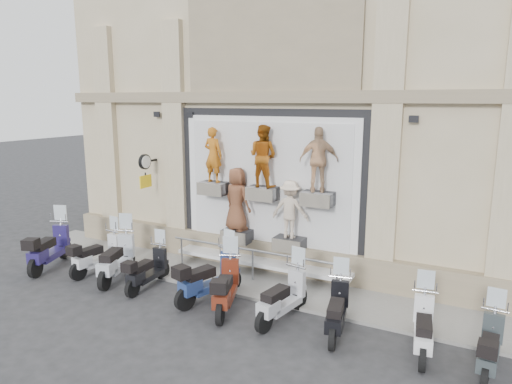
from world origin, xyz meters
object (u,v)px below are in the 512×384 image
at_px(guard_rail, 253,266).
at_px(scooter_a, 49,239).
at_px(scooter_f, 226,278).
at_px(scooter_g, 283,288).
at_px(scooter_d, 148,262).
at_px(scooter_c, 116,250).
at_px(scooter_e, 209,268).
at_px(scooter_j, 491,337).
at_px(scooter_b, 98,247).
at_px(scooter_i, 424,317).
at_px(clock_sign_bracket, 145,167).
at_px(scooter_h, 337,301).

distance_m(guard_rail, scooter_a, 5.97).
bearing_deg(scooter_f, scooter_g, -14.99).
bearing_deg(scooter_d, scooter_c, 173.16).
height_order(guard_rail, scooter_g, scooter_g).
height_order(scooter_a, scooter_f, scooter_a).
height_order(scooter_e, scooter_j, scooter_e).
relative_size(scooter_c, scooter_f, 1.06).
relative_size(scooter_b, scooter_f, 0.95).
distance_m(scooter_d, scooter_i, 6.72).
bearing_deg(scooter_i, scooter_j, -16.08).
height_order(scooter_c, scooter_d, scooter_c).
bearing_deg(scooter_e, scooter_a, -160.69).
bearing_deg(guard_rail, scooter_g, -45.25).
relative_size(clock_sign_bracket, scooter_b, 0.55).
distance_m(scooter_e, scooter_g, 1.99).
bearing_deg(scooter_d, scooter_g, -3.77).
xyz_separation_m(scooter_f, scooter_g, (1.36, 0.13, -0.03)).
xyz_separation_m(scooter_b, scooter_f, (4.38, -0.37, 0.04)).
height_order(guard_rail, scooter_i, scooter_i).
distance_m(guard_rail, scooter_e, 1.55).
height_order(scooter_a, scooter_i, scooter_a).
distance_m(scooter_d, scooter_j, 7.86).
xyz_separation_m(guard_rail, scooter_h, (2.80, -1.60, 0.27)).
bearing_deg(scooter_d, scooter_b, 171.11).
bearing_deg(scooter_g, scooter_i, 11.15).
relative_size(scooter_a, scooter_j, 1.22).
distance_m(scooter_c, scooter_i, 7.85).
bearing_deg(guard_rail, scooter_j, -16.87).
xyz_separation_m(scooter_a, scooter_e, (5.30, 0.23, -0.03)).
height_order(scooter_a, scooter_j, scooter_a).
bearing_deg(scooter_h, scooter_d, 168.45).
bearing_deg(clock_sign_bracket, scooter_j, -12.85).
xyz_separation_m(clock_sign_bracket, scooter_a, (-1.81, -2.15, -1.95)).
height_order(scooter_e, scooter_i, scooter_e).
height_order(scooter_f, scooter_i, scooter_f).
bearing_deg(scooter_a, clock_sign_bracket, 29.84).
bearing_deg(scooter_g, scooter_e, -173.49).
height_order(guard_rail, scooter_h, scooter_h).
height_order(scooter_b, scooter_h, scooter_b).
bearing_deg(clock_sign_bracket, scooter_e, -28.85).
bearing_deg(scooter_c, scooter_j, -20.21).
relative_size(clock_sign_bracket, scooter_i, 0.57).
relative_size(clock_sign_bracket, scooter_c, 0.50).
bearing_deg(scooter_c, scooter_h, -19.94).
xyz_separation_m(guard_rail, scooter_d, (-2.24, -1.54, 0.24)).
relative_size(clock_sign_bracket, scooter_g, 0.54).
xyz_separation_m(clock_sign_bracket, scooter_g, (5.47, -2.05, -2.04)).
distance_m(scooter_a, scooter_e, 5.30).
bearing_deg(scooter_b, scooter_j, 3.82).
distance_m(guard_rail, scooter_h, 3.23).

